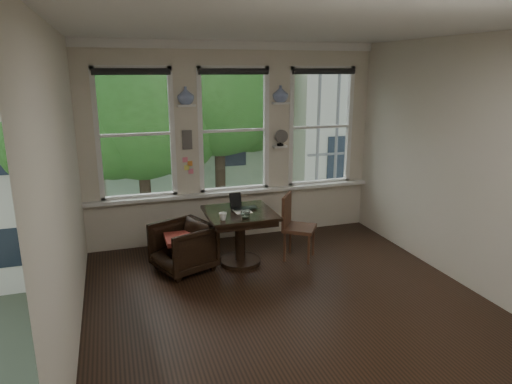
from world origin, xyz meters
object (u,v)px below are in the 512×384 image
object	(u,v)px
laptop	(246,210)
mug	(223,216)
table	(240,238)
side_chair_right	(300,228)
armchair_left	(183,247)

from	to	relation	value
laptop	mug	xyz separation A→B (m)	(-0.39, -0.30, 0.04)
table	laptop	size ratio (longest dim) A/B	2.66
table	mug	xyz separation A→B (m)	(-0.30, -0.28, 0.42)
side_chair_right	laptop	world-z (taller)	side_chair_right
side_chair_right	laptop	bearing A→B (deg)	116.83
armchair_left	laptop	bearing A→B (deg)	67.85
armchair_left	table	bearing A→B (deg)	65.93
armchair_left	mug	xyz separation A→B (m)	(0.48, -0.30, 0.47)
side_chair_right	laptop	size ratio (longest dim) A/B	2.72
mug	table	bearing A→B (deg)	42.46
side_chair_right	laptop	xyz separation A→B (m)	(-0.75, 0.11, 0.30)
side_chair_right	armchair_left	bearing A→B (deg)	121.38
side_chair_right	mug	xyz separation A→B (m)	(-1.14, -0.19, 0.34)
laptop	mug	distance (m)	0.50
armchair_left	mug	size ratio (longest dim) A/B	6.84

